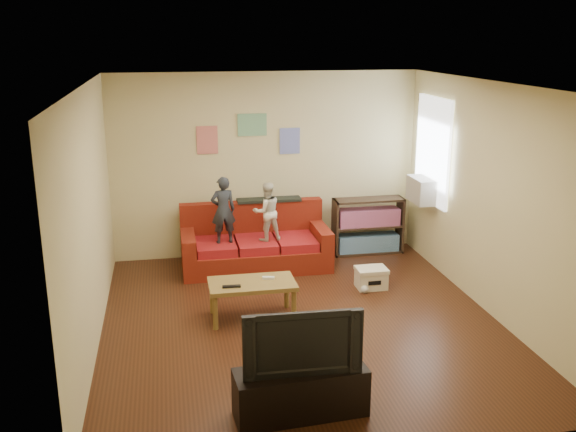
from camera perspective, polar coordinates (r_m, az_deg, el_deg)
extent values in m
cube|color=#3F1F10|center=(7.52, 1.17, -9.41)|extent=(4.50, 5.00, 0.01)
cube|color=white|center=(6.82, 1.30, 11.64)|extent=(4.50, 5.00, 0.01)
cube|color=beige|center=(9.45, -1.96, 4.55)|extent=(4.50, 0.01, 2.70)
cube|color=beige|center=(4.76, 7.60, -7.28)|extent=(4.50, 0.01, 2.70)
cube|color=beige|center=(6.95, -17.27, -0.37)|extent=(0.01, 5.00, 2.70)
cube|color=beige|center=(7.83, 17.60, 1.39)|extent=(0.01, 5.00, 2.70)
cube|color=maroon|center=(9.13, -2.89, -3.66)|extent=(2.06, 0.93, 0.31)
cube|color=maroon|center=(9.35, -3.25, -0.37)|extent=(2.06, 0.19, 0.57)
cube|color=maroon|center=(8.97, -8.88, -2.29)|extent=(0.19, 0.93, 0.26)
cube|color=maroon|center=(9.21, 2.88, -1.63)|extent=(0.19, 0.93, 0.26)
cube|color=maroon|center=(8.94, -6.43, -2.72)|extent=(0.54, 0.70, 0.12)
cube|color=maroon|center=(8.99, -2.85, -2.51)|extent=(0.54, 0.70, 0.12)
cube|color=maroon|center=(9.08, 0.68, -2.30)|extent=(0.54, 0.70, 0.12)
cube|color=black|center=(9.30, -1.70, 1.45)|extent=(0.93, 0.23, 0.04)
imported|color=#23282F|center=(8.77, -5.78, 0.53)|extent=(0.36, 0.26, 0.93)
imported|color=beige|center=(8.85, -1.90, 0.39)|extent=(0.45, 0.38, 0.82)
cube|color=olive|center=(7.46, -3.21, -6.05)|extent=(1.00, 0.55, 0.05)
cylinder|color=olive|center=(7.30, -6.48, -8.55)|extent=(0.06, 0.06, 0.40)
cylinder|color=olive|center=(7.41, 0.53, -8.06)|extent=(0.06, 0.06, 0.40)
cylinder|color=olive|center=(7.72, -6.75, -7.19)|extent=(0.06, 0.06, 0.40)
cylinder|color=olive|center=(7.82, -0.13, -6.75)|extent=(0.06, 0.06, 0.40)
cube|color=black|center=(7.31, -5.04, -6.25)|extent=(0.21, 0.06, 0.02)
cube|color=silver|center=(7.52, -1.75, -5.52)|extent=(0.15, 0.07, 0.03)
cube|color=#35261A|center=(9.58, 4.19, -1.05)|extent=(0.03, 0.32, 0.84)
cube|color=#35261A|center=(9.89, 9.93, -0.71)|extent=(0.03, 0.32, 0.84)
cube|color=#35261A|center=(9.85, 7.03, -3.14)|extent=(1.06, 0.32, 0.03)
cube|color=#35261A|center=(9.62, 7.19, 1.44)|extent=(1.06, 0.32, 0.03)
cube|color=#35261A|center=(9.73, 7.11, -0.87)|extent=(0.99, 0.32, 0.03)
cube|color=#3F678C|center=(9.80, 7.05, -2.35)|extent=(0.93, 0.27, 0.25)
cube|color=#8C3F68|center=(9.69, 7.13, -0.08)|extent=(0.93, 0.27, 0.25)
cube|color=white|center=(9.20, 12.74, 5.69)|extent=(0.04, 1.08, 1.48)
cube|color=#B7B2A3|center=(9.27, 11.85, 2.27)|extent=(0.28, 0.55, 0.35)
cube|color=#D87266|center=(9.27, -7.20, 6.72)|extent=(0.30, 0.01, 0.40)
cube|color=#72B27F|center=(9.30, -3.20, 8.10)|extent=(0.42, 0.01, 0.32)
cube|color=#727FCC|center=(9.42, 0.16, 6.69)|extent=(0.30, 0.01, 0.38)
cube|color=#F6EBC8|center=(8.49, 7.40, -5.63)|extent=(0.38, 0.28, 0.23)
cube|color=#F6EBC8|center=(8.44, 7.43, -4.76)|extent=(0.40, 0.30, 0.05)
cube|color=black|center=(8.36, 7.72, -5.93)|extent=(0.17, 0.00, 0.06)
cube|color=black|center=(5.77, 1.13, -15.40)|extent=(1.17, 0.46, 0.43)
imported|color=black|center=(5.52, 1.16, -10.89)|extent=(1.02, 0.17, 0.59)
sphere|color=beige|center=(8.33, 6.83, -6.50)|extent=(0.11, 0.11, 0.10)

